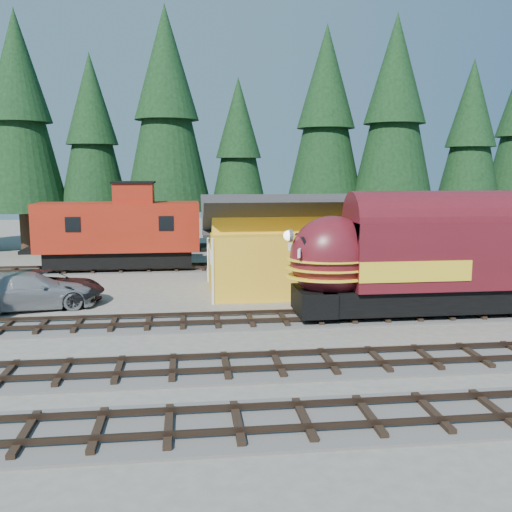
{
  "coord_description": "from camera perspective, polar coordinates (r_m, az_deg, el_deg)",
  "views": [
    {
      "loc": [
        -7.22,
        -20.69,
        6.75
      ],
      "look_at": [
        -4.23,
        4.0,
        2.97
      ],
      "focal_mm": 40.0,
      "sensor_mm": 36.0,
      "label": 1
    }
  ],
  "objects": [
    {
      "name": "depot",
      "position": [
        32.24,
        6.09,
        1.84
      ],
      "size": [
        12.8,
        7.0,
        5.3
      ],
      "color": "gold",
      "rests_on": "ground"
    },
    {
      "name": "caboose",
      "position": [
        39.16,
        -13.47,
        2.5
      ],
      "size": [
        10.65,
        3.09,
        5.54
      ],
      "color": "black",
      "rests_on": "ground"
    },
    {
      "name": "pickup_truck_a",
      "position": [
        30.93,
        -20.48,
        -2.93
      ],
      "size": [
        6.58,
        4.24,
        1.69
      ],
      "primitive_type": "imported",
      "rotation": [
        0.0,
        0.0,
        1.32
      ],
      "color": "black",
      "rests_on": "ground"
    },
    {
      "name": "ground",
      "position": [
        22.93,
        11.92,
        -8.68
      ],
      "size": [
        120.0,
        120.0,
        0.0
      ],
      "primitive_type": "plane",
      "color": "#6B665B",
      "rests_on": "ground"
    },
    {
      "name": "conifer_backdrop",
      "position": [
        46.79,
        4.45,
        13.19
      ],
      "size": [
        79.64,
        24.38,
        17.21
      ],
      "color": "black",
      "rests_on": "ground"
    },
    {
      "name": "track_spur",
      "position": [
        39.36,
        -10.86,
        -1.31
      ],
      "size": [
        32.0,
        3.2,
        0.33
      ],
      "color": "#4C4947",
      "rests_on": "ground"
    },
    {
      "name": "pickup_truck_b",
      "position": [
        29.92,
        -21.72,
        -3.25
      ],
      "size": [
        6.66,
        3.88,
        1.81
      ],
      "primitive_type": "imported",
      "rotation": [
        0.0,
        0.0,
        1.8
      ],
      "color": "#95989C",
      "rests_on": "ground"
    },
    {
      "name": "locomotive",
      "position": [
        27.82,
        19.01,
        -0.49
      ],
      "size": [
        16.16,
        3.21,
        4.39
      ],
      "color": "black",
      "rests_on": "ground"
    }
  ]
}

